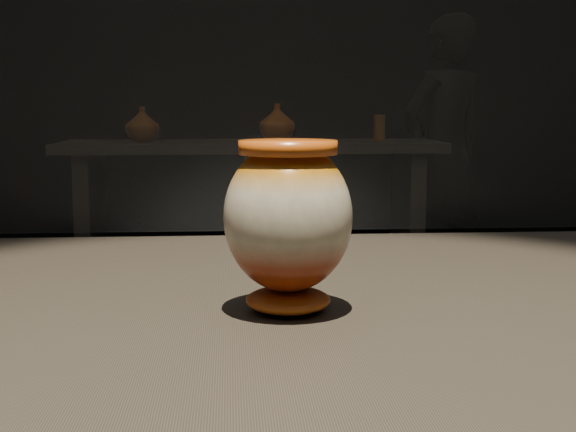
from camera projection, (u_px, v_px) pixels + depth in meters
name	position (u px, v px, depth m)	size (l,w,h in m)	color
main_vase	(288.00, 219.00, 0.80)	(0.15, 0.15, 0.17)	maroon
back_shelf	(251.00, 191.00, 4.28)	(2.00, 0.60, 0.90)	black
back_vase_left	(142.00, 124.00, 4.15)	(0.18, 0.18, 0.18)	brown
back_vase_mid	(277.00, 122.00, 4.24)	(0.19, 0.19, 0.20)	maroon
back_vase_right	(379.00, 128.00, 4.26)	(0.06, 0.06, 0.14)	brown
visitor	(444.00, 154.00, 4.70)	(0.59, 0.39, 1.61)	black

